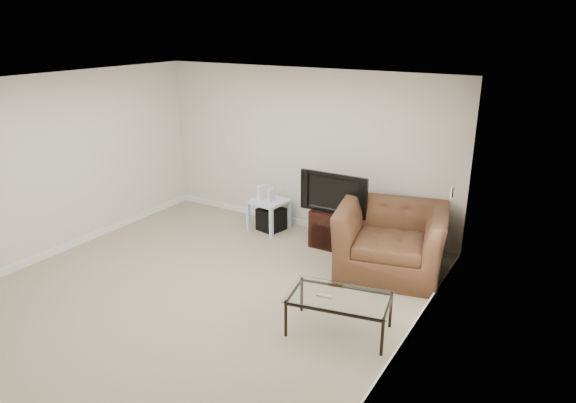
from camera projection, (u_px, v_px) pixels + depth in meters
The scene contains 18 objects.
floor at pixel (203, 291), 6.29m from camera, with size 5.00×5.00×0.00m, color tan.
ceiling at pixel (190, 84), 5.47m from camera, with size 5.00×5.00×0.00m, color white.
wall_back at pixel (304, 151), 7.90m from camera, with size 5.00×0.02×2.50m, color silver.
wall_left at pixel (58, 165), 7.09m from camera, with size 0.02×5.00×2.50m, color silver.
wall_right at pixel (408, 240), 4.67m from camera, with size 0.02×5.00×2.50m, color silver.
plate_back at pixel (230, 141), 8.57m from camera, with size 0.12×0.02×0.12m, color white.
plate_right_switch at pixel (452, 192), 5.97m from camera, with size 0.02×0.09×0.13m, color white.
plate_right_outlet at pixel (437, 276), 6.04m from camera, with size 0.02×0.08×0.12m, color white.
tv_stand at pixel (336, 228), 7.47m from camera, with size 0.67×0.47×0.56m, color black, non-canonical shape.
dvd_player at pixel (335, 217), 7.38m from camera, with size 0.40×0.28×0.06m, color black.
television at pixel (336, 192), 7.26m from camera, with size 0.95×0.19×0.59m, color black.
side_table at pixel (269, 215), 8.09m from camera, with size 0.51×0.51×0.49m, color #A6C1CF, non-canonical shape.
subwoofer at pixel (271, 219), 8.12m from camera, with size 0.36×0.36×0.36m, color black.
game_console at pixel (262, 192), 8.03m from camera, with size 0.05×0.16×0.23m, color white.
game_case at pixel (271, 195), 7.93m from camera, with size 0.05×0.14×0.20m, color silver.
recliner at pixel (392, 229), 6.61m from camera, with size 1.37×0.89×1.20m, color #4B2A1B.
coffee_table at pixel (339, 314), 5.42m from camera, with size 1.08×0.61×0.42m, color black, non-canonical shape.
remote at pixel (325, 296), 5.33m from camera, with size 0.17×0.05×0.02m, color #B2B2B7.
Camera 1 is at (3.76, -4.24, 3.13)m, focal length 32.00 mm.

